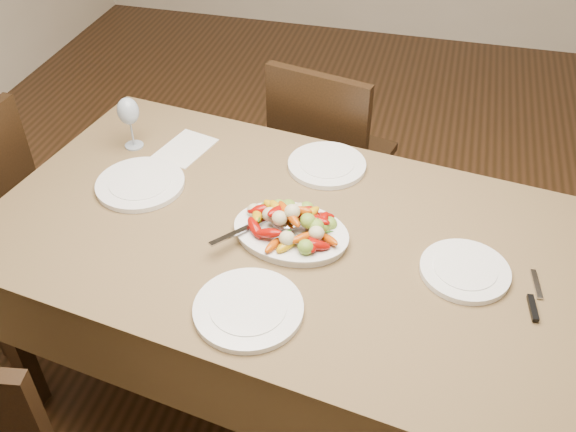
% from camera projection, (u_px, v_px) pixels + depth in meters
% --- Properties ---
extents(floor, '(6.00, 6.00, 0.00)m').
position_uv_depth(floor, '(345.00, 341.00, 2.58)').
color(floor, '#362010').
rests_on(floor, ground).
extents(dining_table, '(1.97, 1.29, 0.76)m').
position_uv_depth(dining_table, '(288.00, 316.00, 2.18)').
color(dining_table, brown).
rests_on(dining_table, ground).
extents(chair_far, '(0.50, 0.50, 0.95)m').
position_uv_depth(chair_far, '(334.00, 157.00, 2.75)').
color(chair_far, black).
rests_on(chair_far, ground).
extents(serving_platter, '(0.37, 0.30, 0.02)m').
position_uv_depth(serving_platter, '(291.00, 234.00, 1.91)').
color(serving_platter, white).
rests_on(serving_platter, dining_table).
extents(roasted_vegetables, '(0.30, 0.23, 0.09)m').
position_uv_depth(roasted_vegetables, '(291.00, 220.00, 1.88)').
color(roasted_vegetables, '#840803').
rests_on(roasted_vegetables, serving_platter).
extents(serving_spoon, '(0.27, 0.20, 0.03)m').
position_uv_depth(serving_spoon, '(266.00, 227.00, 1.88)').
color(serving_spoon, '#9EA0A8').
rests_on(serving_spoon, serving_platter).
extents(plate_left, '(0.29, 0.29, 0.02)m').
position_uv_depth(plate_left, '(140.00, 184.00, 2.11)').
color(plate_left, white).
rests_on(plate_left, dining_table).
extents(plate_right, '(0.25, 0.25, 0.02)m').
position_uv_depth(plate_right, '(465.00, 271.00, 1.80)').
color(plate_right, white).
rests_on(plate_right, dining_table).
extents(plate_far, '(0.27, 0.27, 0.02)m').
position_uv_depth(plate_far, '(327.00, 165.00, 2.19)').
color(plate_far, white).
rests_on(plate_far, dining_table).
extents(plate_near, '(0.29, 0.29, 0.02)m').
position_uv_depth(plate_near, '(248.00, 309.00, 1.69)').
color(plate_near, white).
rests_on(plate_near, dining_table).
extents(wine_glass, '(0.08, 0.08, 0.20)m').
position_uv_depth(wine_glass, '(130.00, 122.00, 2.24)').
color(wine_glass, '#8C99A5').
rests_on(wine_glass, dining_table).
extents(menu_card, '(0.20, 0.24, 0.00)m').
position_uv_depth(menu_card, '(185.00, 148.00, 2.29)').
color(menu_card, silver).
rests_on(menu_card, dining_table).
extents(table_knife, '(0.04, 0.20, 0.01)m').
position_uv_depth(table_knife, '(534.00, 298.00, 1.72)').
color(table_knife, '#9EA0A8').
rests_on(table_knife, dining_table).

